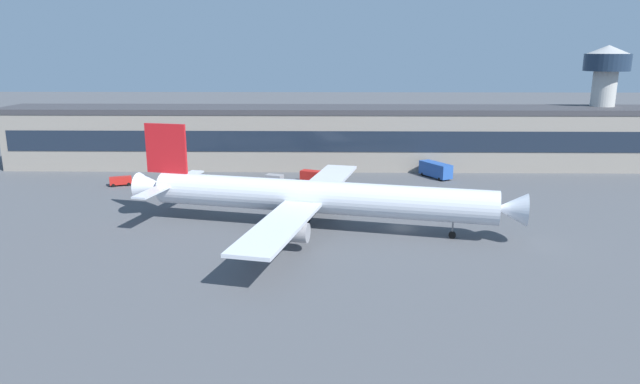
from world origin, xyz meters
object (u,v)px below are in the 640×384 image
object	(u,v)px
airliner	(314,197)
follow_me_car	(121,180)
baggage_tug	(275,178)
fuel_truck	(435,169)
crew_van	(313,176)
control_tower	(604,91)

from	to	relation	value
airliner	follow_me_car	distance (m)	50.47
airliner	baggage_tug	world-z (taller)	airliner
fuel_truck	crew_van	bearing A→B (deg)	-168.45
fuel_truck	follow_me_car	size ratio (longest dim) A/B	1.81
control_tower	crew_van	xyz separation A→B (m)	(-69.38, -20.68, -16.66)
control_tower	follow_me_car	xyz separation A→B (m)	(-109.66, -24.21, -17.03)
fuel_truck	follow_me_car	bearing A→B (deg)	-172.34
control_tower	baggage_tug	world-z (taller)	control_tower
fuel_truck	crew_van	xyz separation A→B (m)	(-27.01, -5.52, -0.42)
control_tower	follow_me_car	bearing A→B (deg)	-167.55
follow_me_car	airliner	bearing A→B (deg)	-34.78
follow_me_car	baggage_tug	bearing A→B (deg)	4.90
fuel_truck	control_tower	bearing A→B (deg)	19.69
airliner	follow_me_car	size ratio (longest dim) A/B	13.01
crew_van	control_tower	bearing A→B (deg)	16.60
fuel_truck	baggage_tug	xyz separation A→B (m)	(-35.25, -6.30, -0.80)
airliner	follow_me_car	world-z (taller)	airliner
airliner	crew_van	bearing A→B (deg)	91.84
fuel_truck	baggage_tug	size ratio (longest dim) A/B	2.13
control_tower	baggage_tug	distance (m)	82.30
fuel_truck	follow_me_car	distance (m)	67.91
airliner	baggage_tug	xyz separation A→B (m)	(-9.27, 31.44, -4.07)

